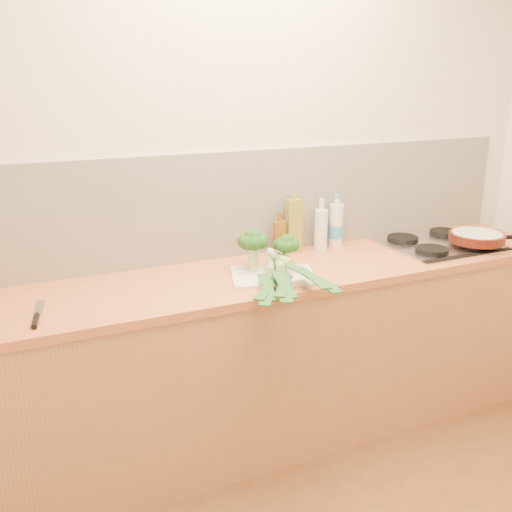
{
  "coord_description": "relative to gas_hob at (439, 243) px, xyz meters",
  "views": [
    {
      "loc": [
        -1.13,
        -1.13,
        1.8
      ],
      "look_at": [
        -0.13,
        1.1,
        1.02
      ],
      "focal_mm": 40.0,
      "sensor_mm": 36.0,
      "label": 1
    }
  ],
  "objects": [
    {
      "name": "room_shell",
      "position": [
        -1.02,
        0.29,
        0.26
      ],
      "size": [
        3.5,
        3.5,
        3.5
      ],
      "color": "beige",
      "rests_on": "ground"
    },
    {
      "name": "counter",
      "position": [
        -1.02,
        0.0,
        -0.46
      ],
      "size": [
        3.2,
        0.62,
        0.9
      ],
      "color": "#AB7347",
      "rests_on": "ground"
    },
    {
      "name": "gas_hob",
      "position": [
        0.0,
        0.0,
        0.0
      ],
      "size": [
        0.58,
        0.5,
        0.04
      ],
      "color": "silver",
      "rests_on": "counter"
    },
    {
      "name": "chopping_board",
      "position": [
        -1.05,
        -0.08,
        -0.01
      ],
      "size": [
        0.45,
        0.38,
        0.01
      ],
      "primitive_type": "cube",
      "rotation": [
        0.0,
        0.0,
        -0.31
      ],
      "color": "beige",
      "rests_on": "counter"
    },
    {
      "name": "broccoli_left",
      "position": [
        -1.11,
        0.03,
        0.13
      ],
      "size": [
        0.15,
        0.15,
        0.2
      ],
      "color": "#A8CA75",
      "rests_on": "chopping_board"
    },
    {
      "name": "broccoli_right",
      "position": [
        -0.95,
        -0.02,
        0.11
      ],
      "size": [
        0.13,
        0.13,
        0.17
      ],
      "color": "#A8CA75",
      "rests_on": "chopping_board"
    },
    {
      "name": "leek_front",
      "position": [
        -1.09,
        -0.11,
        0.02
      ],
      "size": [
        0.34,
        0.59,
        0.04
      ],
      "rotation": [
        0.0,
        0.0,
        -0.49
      ],
      "color": "white",
      "rests_on": "chopping_board"
    },
    {
      "name": "leek_mid",
      "position": [
        -1.04,
        -0.15,
        0.04
      ],
      "size": [
        0.3,
        0.6,
        0.04
      ],
      "rotation": [
        0.0,
        0.0,
        -0.41
      ],
      "color": "white",
      "rests_on": "chopping_board"
    },
    {
      "name": "leek_back",
      "position": [
        -0.99,
        -0.16,
        0.06
      ],
      "size": [
        0.1,
        0.61,
        0.04
      ],
      "rotation": [
        0.0,
        0.0,
        0.02
      ],
      "color": "white",
      "rests_on": "chopping_board"
    },
    {
      "name": "chefs_knife",
      "position": [
        -2.09,
        -0.14,
        -0.01
      ],
      "size": [
        0.07,
        0.29,
        0.02
      ],
      "rotation": [
        0.0,
        0.0,
        -0.16
      ],
      "color": "silver",
      "rests_on": "counter"
    },
    {
      "name": "skillet",
      "position": [
        0.15,
        -0.12,
        0.05
      ],
      "size": [
        0.41,
        0.29,
        0.05
      ],
      "rotation": [
        0.0,
        0.0,
        -0.39
      ],
      "color": "#47140B",
      "rests_on": "gas_hob"
    },
    {
      "name": "oil_tin",
      "position": [
        -0.78,
        0.23,
        0.13
      ],
      "size": [
        0.08,
        0.05,
        0.31
      ],
      "color": "olive",
      "rests_on": "counter"
    },
    {
      "name": "glass_bottle",
      "position": [
        -0.63,
        0.21,
        0.1
      ],
      "size": [
        0.07,
        0.07,
        0.28
      ],
      "color": "silver",
      "rests_on": "counter"
    },
    {
      "name": "amber_bottle",
      "position": [
        -0.87,
        0.21,
        0.08
      ],
      "size": [
        0.06,
        0.06,
        0.23
      ],
      "color": "brown",
      "rests_on": "counter"
    },
    {
      "name": "water_bottle",
      "position": [
        -0.52,
        0.23,
        0.1
      ],
      "size": [
        0.08,
        0.08,
        0.26
      ],
      "color": "silver",
      "rests_on": "counter"
    }
  ]
}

